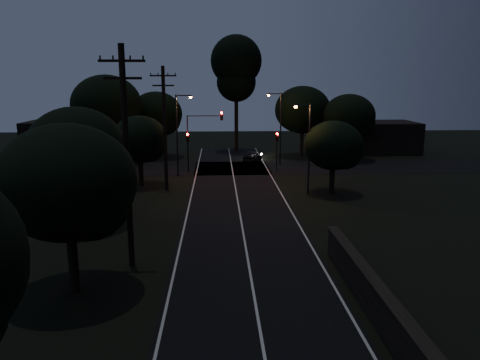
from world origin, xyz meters
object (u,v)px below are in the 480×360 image
signal_left (188,145)px  streetlight_a (179,129)px  signal_mast (204,130)px  signal_right (277,144)px  car (252,156)px  streetlight_c (307,142)px  utility_pole_mid (127,155)px  tall_pine (236,68)px  streetlight_b (279,124)px  utility_pole_far (165,127)px

signal_left → streetlight_a: bearing=-109.6°
signal_mast → signal_right: bearing=-0.0°
signal_mast → car: signal_mast is taller
signal_mast → streetlight_a: bearing=-140.2°
streetlight_a → streetlight_c: (11.14, -8.00, -0.29)m
utility_pole_mid → signal_right: bearing=67.0°
tall_pine → signal_mast: 16.87m
tall_pine → signal_left: (-5.60, -15.01, -8.13)m
streetlight_a → car: (7.83, 8.00, -3.98)m
car → streetlight_a: bearing=65.6°
streetlight_b → streetlight_c: size_ratio=1.07×
streetlight_c → signal_mast: bearing=131.2°
signal_left → streetlight_a: size_ratio=0.51×
utility_pole_far → streetlight_c: size_ratio=1.40×
streetlight_b → utility_pole_mid: bearing=-111.3°
tall_pine → signal_mast: size_ratio=2.43×
signal_right → car: signal_right is taller
signal_mast → streetlight_c: bearing=-48.8°
signal_right → car: size_ratio=1.07×
signal_right → utility_pole_far: bearing=-143.0°
signal_right → streetlight_c: (1.23, -9.99, 1.51)m
utility_pole_mid → tall_pine: (7.00, 40.00, 5.22)m
signal_left → signal_right: size_ratio=1.00×
tall_pine → signal_right: 17.45m
tall_pine → car: tall_pine is taller
utility_pole_far → streetlight_c: utility_pole_far is taller
utility_pole_mid → tall_pine: 40.94m
utility_pole_far → streetlight_c: (11.83, -2.00, -1.13)m
utility_pole_far → signal_mast: 8.64m
utility_pole_far → streetlight_b: utility_pole_far is taller
utility_pole_far → streetlight_c: 12.05m
signal_left → utility_pole_mid: bearing=-93.2°
tall_pine → signal_mast: (-3.91, -15.01, -6.62)m
utility_pole_mid → signal_right: 27.30m
utility_pole_mid → streetlight_b: 31.15m
tall_pine → streetlight_a: tall_pine is taller
signal_mast → car: bearing=47.9°
signal_left → streetlight_a: 2.77m
tall_pine → signal_left: tall_pine is taller
signal_right → streetlight_b: (0.71, 4.01, 1.80)m
tall_pine → streetlight_c: bearing=-79.1°
streetlight_b → streetlight_c: (0.52, -14.00, -0.29)m
utility_pole_mid → streetlight_c: bearing=51.7°
utility_pole_mid → tall_pine: tall_pine is taller
utility_pole_far → streetlight_a: utility_pole_far is taller
streetlight_b → streetlight_c: streetlight_b is taller
signal_mast → streetlight_b: size_ratio=0.78×
streetlight_c → signal_left: bearing=136.2°
signal_left → signal_mast: signal_mast is taller
utility_pole_mid → utility_pole_far: 17.00m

